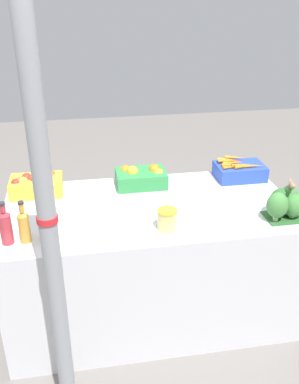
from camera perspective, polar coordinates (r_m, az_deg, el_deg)
The scene contains 12 objects.
ground_plane at distance 3.25m, azimuth 0.00°, elevation -15.30°, with size 10.00×10.00×0.00m, color slate.
market_table at distance 2.99m, azimuth 0.00°, elevation -9.14°, with size 1.87×0.95×0.86m, color silver.
support_pole at distance 1.91m, azimuth -13.13°, elevation -6.43°, with size 0.09×0.09×2.29m.
apple_crate at distance 3.00m, azimuth -14.88°, elevation 1.07°, with size 0.35×0.24×0.15m.
orange_crate at distance 3.02m, azimuth -1.12°, elevation 2.07°, with size 0.35×0.24×0.15m.
carrot_crate at distance 3.20m, azimuth 11.88°, elevation 2.83°, with size 0.35×0.24×0.14m.
broccoli_pile at distance 2.71m, azimuth 17.47°, elevation -1.41°, with size 0.25×0.21×0.20m.
juice_bottle_ruby at distance 2.46m, azimuth -18.64°, elevation -4.37°, with size 0.07×0.07×0.25m.
juice_bottle_amber at distance 2.44m, azimuth -16.39°, elevation -4.30°, with size 0.06×0.06×0.25m.
juice_bottle_cloudy at distance 2.42m, azimuth -13.51°, elevation -3.88°, with size 0.07×0.07×0.27m.
pickle_jar at distance 2.48m, azimuth 2.36°, elevation -3.68°, with size 0.12×0.12×0.13m.
sparrow_bird at distance 2.64m, azimuth 18.48°, elevation 0.88°, with size 0.06×0.13×0.05m.
Camera 1 is at (-0.41, -2.40, 2.15)m, focal length 40.00 mm.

